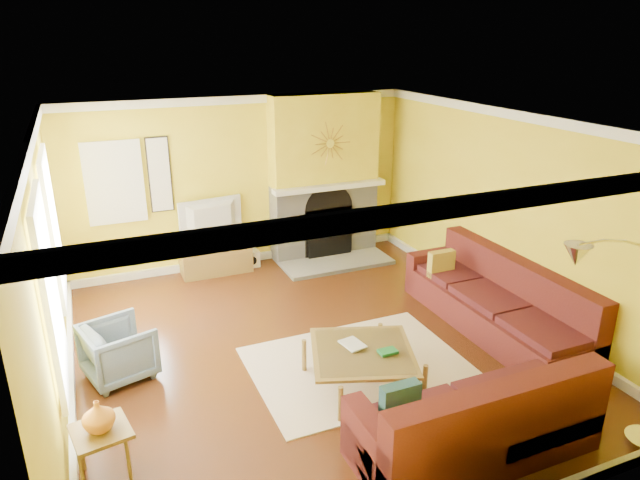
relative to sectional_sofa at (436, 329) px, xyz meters
name	(u,v)px	position (x,y,z in m)	size (l,w,h in m)	color
floor	(314,348)	(-1.13, 0.88, -0.46)	(5.50, 6.00, 0.02)	#5A2D13
ceiling	(313,122)	(-1.13, 0.88, 2.26)	(5.50, 6.00, 0.02)	white
wall_back	(241,182)	(-1.13, 3.89, 0.90)	(5.50, 0.02, 2.70)	yellow
wall_front	(483,385)	(-1.13, -2.13, 0.90)	(5.50, 0.02, 2.70)	yellow
wall_left	(47,283)	(-3.89, 0.88, 0.90)	(0.02, 6.00, 2.70)	yellow
wall_right	(507,214)	(1.63, 0.88, 0.90)	(0.02, 6.00, 2.70)	yellow
baseboard	(314,343)	(-1.13, 0.88, -0.39)	(5.50, 6.00, 0.12)	white
crown_molding	(313,129)	(-1.13, 0.88, 2.19)	(5.50, 6.00, 0.12)	white
window_left_near	(51,227)	(-3.85, 2.18, 1.05)	(0.06, 1.22, 1.72)	white
window_left_far	(48,292)	(-3.85, 0.28, 1.05)	(0.06, 1.22, 1.72)	white
window_back	(114,183)	(-3.03, 3.84, 1.10)	(0.82, 0.06, 1.22)	white
wall_art	(160,175)	(-2.38, 3.85, 1.15)	(0.34, 0.04, 1.14)	white
fireplace	(324,177)	(0.22, 3.68, 0.90)	(1.80, 0.40, 2.70)	gray
mantel	(330,187)	(0.22, 3.44, 0.80)	(1.92, 0.22, 0.08)	white
hearth	(337,263)	(0.22, 3.13, -0.42)	(1.80, 0.70, 0.06)	gray
sunburst	(330,143)	(0.22, 3.45, 1.50)	(0.70, 0.04, 0.70)	olive
rug	(358,365)	(-0.82, 0.29, -0.44)	(2.40, 1.80, 0.02)	beige
sectional_sofa	(436,329)	(0.00, 0.00, 0.00)	(3.24, 3.65, 0.90)	#531B1A
coffee_table	(362,367)	(-0.95, -0.04, -0.24)	(1.07, 1.07, 0.42)	white
media_console	(215,254)	(-1.67, 3.64, -0.15)	(1.09, 0.49, 0.60)	olive
tv	(213,218)	(-1.67, 3.64, 0.44)	(1.01, 0.13, 0.58)	black
subwoofer	(250,258)	(-1.11, 3.66, -0.32)	(0.27, 0.27, 0.27)	white
armchair	(119,351)	(-3.34, 1.15, -0.13)	(0.68, 0.70, 0.64)	slate
side_table	(104,454)	(-3.59, -0.42, -0.20)	(0.45, 0.45, 0.50)	olive
vase	(98,416)	(-3.59, -0.42, 0.18)	(0.27, 0.27, 0.28)	orange
book	(345,347)	(-1.11, 0.06, -0.01)	(0.21, 0.28, 0.03)	white
arc_lamp	(620,355)	(0.47, -1.92, 0.63)	(1.37, 0.36, 2.16)	silver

